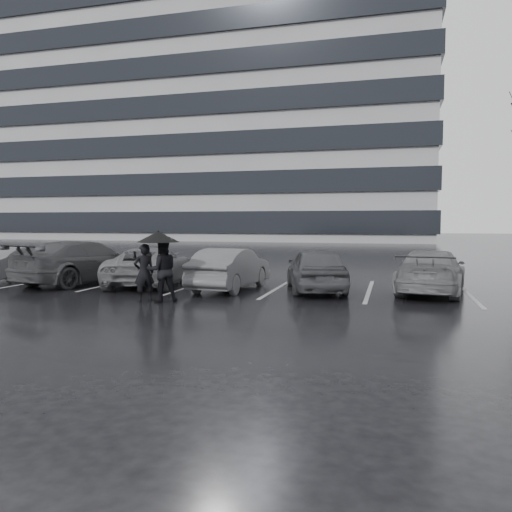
{
  "coord_description": "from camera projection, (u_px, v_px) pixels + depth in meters",
  "views": [
    {
      "loc": [
        4.03,
        -12.77,
        2.1
      ],
      "look_at": [
        0.27,
        1.0,
        1.1
      ],
      "focal_mm": 35.0,
      "sensor_mm": 36.0,
      "label": 1
    }
  ],
  "objects": [
    {
      "name": "ground",
      "position": [
        237.0,
        299.0,
        13.5
      ],
      "size": [
        160.0,
        160.0,
        0.0
      ],
      "primitive_type": "plane",
      "color": "black",
      "rests_on": "ground"
    },
    {
      "name": "office_building",
      "position": [
        185.0,
        126.0,
        64.46
      ],
      "size": [
        61.0,
        26.0,
        29.0
      ],
      "color": "gray",
      "rests_on": "ground"
    },
    {
      "name": "car_main",
      "position": [
        316.0,
        269.0,
        14.93
      ],
      "size": [
        2.54,
        4.17,
        1.33
      ],
      "primitive_type": "imported",
      "rotation": [
        0.0,
        0.0,
        3.41
      ],
      "color": "black",
      "rests_on": "ground"
    },
    {
      "name": "car_west_a",
      "position": [
        230.0,
        269.0,
        15.37
      ],
      "size": [
        1.6,
        3.93,
        1.27
      ],
      "primitive_type": "imported",
      "rotation": [
        0.0,
        0.0,
        3.07
      ],
      "color": "#333336",
      "rests_on": "ground"
    },
    {
      "name": "car_west_b",
      "position": [
        151.0,
        266.0,
        16.42
      ],
      "size": [
        2.92,
        4.8,
        1.25
      ],
      "primitive_type": "imported",
      "rotation": [
        0.0,
        0.0,
        3.34
      ],
      "color": "#474749",
      "rests_on": "ground"
    },
    {
      "name": "car_west_c",
      "position": [
        85.0,
        262.0,
        16.85
      ],
      "size": [
        3.23,
        5.33,
        1.44
      ],
      "primitive_type": "imported",
      "rotation": [
        0.0,
        0.0,
        2.88
      ],
      "color": "black",
      "rests_on": "ground"
    },
    {
      "name": "car_west_d",
      "position": [
        20.0,
        263.0,
        18.04
      ],
      "size": [
        1.36,
        3.64,
        1.19
      ],
      "primitive_type": "imported",
      "rotation": [
        0.0,
        0.0,
        3.17
      ],
      "color": "#333336",
      "rests_on": "ground"
    },
    {
      "name": "car_east",
      "position": [
        431.0,
        271.0,
        14.54
      ],
      "size": [
        2.42,
        4.59,
        1.27
      ],
      "primitive_type": "imported",
      "rotation": [
        0.0,
        0.0,
        2.99
      ],
      "color": "#474749",
      "rests_on": "ground"
    },
    {
      "name": "pedestrian_left",
      "position": [
        144.0,
        273.0,
        13.03
      ],
      "size": [
        0.64,
        0.64,
        1.51
      ],
      "primitive_type": "imported",
      "rotation": [
        0.0,
        0.0,
        3.92
      ],
      "color": "black",
      "rests_on": "ground"
    },
    {
      "name": "pedestrian_right",
      "position": [
        162.0,
        270.0,
        12.93
      ],
      "size": [
        1.01,
        0.97,
        1.65
      ],
      "primitive_type": "imported",
      "rotation": [
        0.0,
        0.0,
        3.75
      ],
      "color": "black",
      "rests_on": "ground"
    },
    {
      "name": "umbrella",
      "position": [
        158.0,
        237.0,
        12.81
      ],
      "size": [
        1.1,
        1.1,
        1.87
      ],
      "color": "black",
      "rests_on": "ground"
    },
    {
      "name": "stall_stripes",
      "position": [
        236.0,
        286.0,
        16.11
      ],
      "size": [
        19.72,
        5.0,
        0.0
      ],
      "color": "#9B9B9D",
      "rests_on": "ground"
    }
  ]
}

